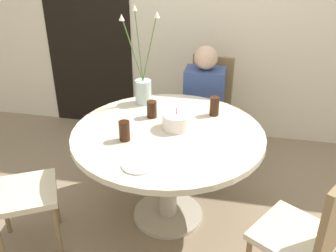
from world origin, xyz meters
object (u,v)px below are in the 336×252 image
flower_vase (143,86)px  person_boy (204,109)px  chair_right_flank (8,184)px  birthday_cake (177,121)px  drink_glass_0 (152,109)px  chair_far_back (208,101)px  side_plate (138,165)px  drink_glass_2 (214,106)px  chair_left_flank (311,232)px  drink_glass_1 (124,131)px

flower_vase → person_boy: bearing=46.7°
chair_right_flank → birthday_cake: chair_right_flank is taller
drink_glass_0 → birthday_cake: bearing=-33.3°
chair_far_back → side_plate: chair_far_back is taller
chair_right_flank → flower_vase: (0.63, 0.92, 0.35)m
birthday_cake → side_plate: size_ratio=1.03×
birthday_cake → drink_glass_2: bearing=48.2°
chair_far_back → person_boy: 0.16m
chair_far_back → chair_left_flank: size_ratio=1.00×
chair_far_back → chair_right_flank: 1.88m
chair_far_back → chair_right_flank: same height
chair_left_flank → person_boy: bearing=-120.4°
chair_far_back → chair_right_flank: bearing=-115.8°
chair_right_flank → birthday_cake: size_ratio=4.69×
side_plate → drink_glass_1: (-0.16, 0.27, 0.06)m
birthday_cake → drink_glass_1: bearing=-142.8°
birthday_cake → drink_glass_1: 0.37m
birthday_cake → drink_glass_1: (-0.30, -0.22, 0.01)m
drink_glass_0 → chair_far_back: bearing=68.4°
flower_vase → drink_glass_1: bearing=-87.0°
chair_left_flank → side_plate: size_ratio=4.85×
chair_far_back → chair_left_flank: (0.70, -1.59, 0.00)m
birthday_cake → side_plate: birthday_cake is taller
drink_glass_0 → drink_glass_1: drink_glass_1 is taller
flower_vase → person_boy: 0.72m
birthday_cake → chair_left_flank: bearing=-36.6°
flower_vase → chair_left_flank: bearing=-40.2°
chair_right_flank → drink_glass_1: 0.79m
drink_glass_0 → drink_glass_2: (0.43, 0.12, 0.01)m
chair_left_flank → drink_glass_1: 1.22m
person_boy → drink_glass_0: bearing=-114.2°
drink_glass_2 → side_plate: bearing=-115.6°
side_plate → chair_far_back: bearing=80.0°
chair_left_flank → birthday_cake: chair_left_flank is taller
drink_glass_1 → birthday_cake: bearing=37.2°
birthday_cake → flower_vase: flower_vase is taller
chair_far_back → birthday_cake: size_ratio=4.69×
chair_far_back → chair_left_flank: 1.74m
chair_left_flank → drink_glass_0: (-1.03, 0.75, 0.27)m
chair_right_flank → drink_glass_2: 1.47m
birthday_cake → person_boy: bearing=83.0°
drink_glass_2 → chair_far_back: bearing=98.3°
side_plate → person_boy: 1.35m
chair_right_flank → drink_glass_1: (0.66, 0.33, 0.27)m
chair_right_flank → person_boy: size_ratio=0.85×
chair_left_flank → birthday_cake: (-0.83, 0.62, 0.26)m
side_plate → person_boy: (0.23, 1.31, -0.22)m
birthday_cake → chair_far_back: bearing=82.6°
side_plate → person_boy: person_boy is taller
drink_glass_0 → person_boy: 0.79m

